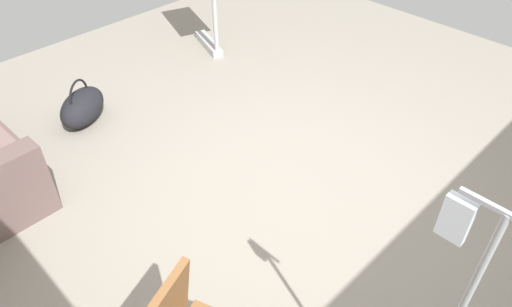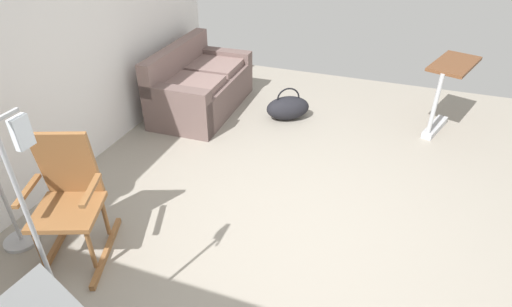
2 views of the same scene
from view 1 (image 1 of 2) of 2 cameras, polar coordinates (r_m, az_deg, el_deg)
name	(u,v)px [view 1 (image 1 of 2)]	position (r m, az deg, el deg)	size (l,w,h in m)	color
ground_plane	(288,192)	(3.77, 3.92, -4.62)	(7.39, 7.39, 0.00)	gray
overbed_table	(204,1)	(5.65, -6.24, 17.70)	(0.89, 0.64, 0.84)	#B2B5BA
duffel_bag	(82,107)	(4.70, -20.12, 5.29)	(0.57, 0.64, 0.43)	black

